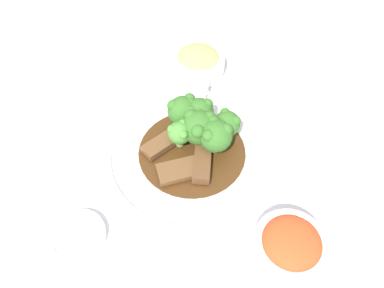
{
  "coord_description": "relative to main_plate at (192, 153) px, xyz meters",
  "views": [
    {
      "loc": [
        0.02,
        0.34,
        0.48
      ],
      "look_at": [
        0.0,
        0.0,
        0.03
      ],
      "focal_mm": 35.0,
      "sensor_mm": 36.0,
      "label": 1
    }
  ],
  "objects": [
    {
      "name": "ground_plane",
      "position": [
        0.0,
        0.0,
        -0.01
      ],
      "size": [
        4.0,
        4.0,
        0.0
      ],
      "primitive_type": "plane",
      "color": "silver"
    },
    {
      "name": "main_plate",
      "position": [
        0.0,
        0.0,
        0.0
      ],
      "size": [
        0.27,
        0.27,
        0.02
      ],
      "color": "white",
      "rests_on": "ground_plane"
    },
    {
      "name": "beef_strip_0",
      "position": [
        0.02,
        0.04,
        0.01
      ],
      "size": [
        0.07,
        0.05,
        0.01
      ],
      "color": "brown",
      "rests_on": "main_plate"
    },
    {
      "name": "beef_strip_1",
      "position": [
        0.05,
        -0.01,
        0.01
      ],
      "size": [
        0.06,
        0.05,
        0.01
      ],
      "color": "brown",
      "rests_on": "main_plate"
    },
    {
      "name": "beef_strip_2",
      "position": [
        -0.01,
        0.03,
        0.02
      ],
      "size": [
        0.03,
        0.07,
        0.02
      ],
      "color": "brown",
      "rests_on": "main_plate"
    },
    {
      "name": "broccoli_floret_0",
      "position": [
        0.01,
        -0.06,
        0.04
      ],
      "size": [
        0.05,
        0.05,
        0.05
      ],
      "color": "#7FA84C",
      "rests_on": "main_plate"
    },
    {
      "name": "broccoli_floret_1",
      "position": [
        -0.04,
        -0.0,
        0.04
      ],
      "size": [
        0.05,
        0.05,
        0.06
      ],
      "color": "#8EB756",
      "rests_on": "main_plate"
    },
    {
      "name": "broccoli_floret_2",
      "position": [
        -0.01,
        -0.02,
        0.04
      ],
      "size": [
        0.05,
        0.05,
        0.06
      ],
      "color": "#7FA84C",
      "rests_on": "main_plate"
    },
    {
      "name": "broccoli_floret_3",
      "position": [
        0.02,
        -0.01,
        0.04
      ],
      "size": [
        0.04,
        0.04,
        0.05
      ],
      "color": "#8EB756",
      "rests_on": "main_plate"
    },
    {
      "name": "broccoli_floret_4",
      "position": [
        -0.05,
        -0.03,
        0.04
      ],
      "size": [
        0.04,
        0.04,
        0.05
      ],
      "color": "#7FA84C",
      "rests_on": "main_plate"
    },
    {
      "name": "broccoli_floret_5",
      "position": [
        -0.01,
        -0.05,
        0.04
      ],
      "size": [
        0.05,
        0.05,
        0.05
      ],
      "color": "#8EB756",
      "rests_on": "main_plate"
    },
    {
      "name": "serving_spoon",
      "position": [
        -0.02,
        -0.08,
        0.02
      ],
      "size": [
        0.08,
        0.23,
        0.01
      ],
      "color": "silver",
      "rests_on": "main_plate"
    },
    {
      "name": "side_bowl_kimchi",
      "position": [
        -0.11,
        0.17,
        0.02
      ],
      "size": [
        0.09,
        0.09,
        0.06
      ],
      "color": "white",
      "rests_on": "ground_plane"
    },
    {
      "name": "side_bowl_appetizer",
      "position": [
        -0.02,
        -0.2,
        0.01
      ],
      "size": [
        0.1,
        0.1,
        0.05
      ],
      "color": "white",
      "rests_on": "ground_plane"
    },
    {
      "name": "sauce_dish",
      "position": [
        0.16,
        0.13,
        -0.0
      ],
      "size": [
        0.08,
        0.08,
        0.01
      ],
      "color": "white",
      "rests_on": "ground_plane"
    },
    {
      "name": "paper_napkin",
      "position": [
        0.23,
        0.02,
        -0.01
      ],
      "size": [
        0.14,
        0.1,
        0.01
      ],
      "color": "white",
      "rests_on": "ground_plane"
    }
  ]
}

